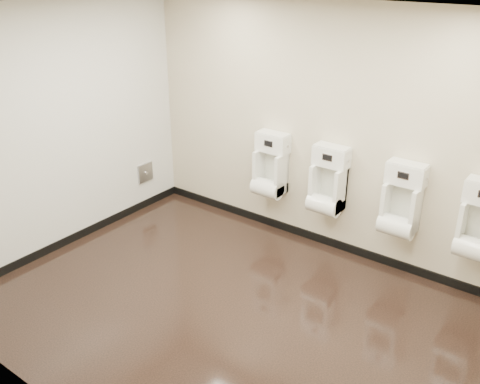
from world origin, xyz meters
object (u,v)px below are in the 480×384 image
object	(u,v)px
access_panel	(145,172)
urinal_2	(401,205)
urinal_3	(479,226)
urinal_1	(328,185)
urinal_0	(270,170)

from	to	relation	value
access_panel	urinal_2	size ratio (longest dim) A/B	0.33
access_panel	urinal_2	bearing A→B (deg)	6.98
access_panel	urinal_3	size ratio (longest dim) A/B	0.33
urinal_1	access_panel	bearing A→B (deg)	-170.69
urinal_0	urinal_1	world-z (taller)	same
urinal_0	urinal_1	distance (m)	0.78
urinal_1	urinal_3	size ratio (longest dim) A/B	1.00
access_panel	urinal_0	xyz separation A→B (m)	(1.75, 0.41, 0.33)
urinal_1	urinal_2	distance (m)	0.85
access_panel	urinal_3	distance (m)	4.19
urinal_2	urinal_3	xyz separation A→B (m)	(0.78, 0.00, 0.00)
urinal_1	urinal_3	bearing A→B (deg)	0.00
urinal_3	urinal_2	bearing A→B (deg)	180.00
urinal_1	urinal_0	bearing A→B (deg)	180.00
urinal_0	access_panel	bearing A→B (deg)	-166.67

